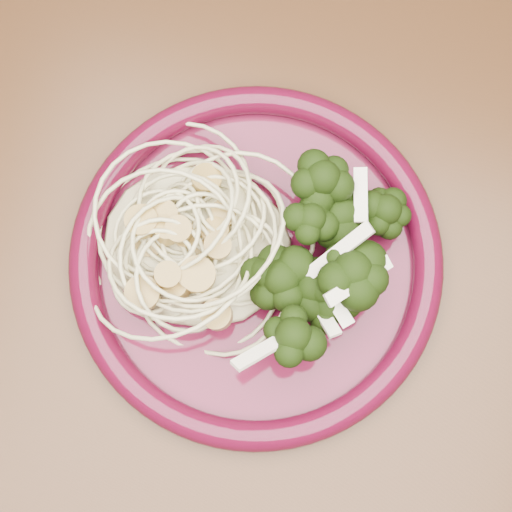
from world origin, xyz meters
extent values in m
plane|color=#522F1C|center=(0.00, 0.00, 0.00)|extent=(3.50, 3.50, 0.00)
cube|color=#472814|center=(0.00, 0.00, 0.73)|extent=(1.20, 0.80, 0.04)
cylinder|color=#4B0D21|center=(0.02, -0.04, 0.75)|extent=(0.28, 0.28, 0.01)
torus|color=#4B091E|center=(0.02, -0.04, 0.76)|extent=(0.29, 0.29, 0.02)
ellipsoid|color=beige|center=(-0.02, -0.04, 0.77)|extent=(0.15, 0.13, 0.03)
ellipsoid|color=black|center=(0.08, -0.04, 0.78)|extent=(0.10, 0.15, 0.05)
camera|label=1|loc=(0.06, -0.15, 1.26)|focal=50.00mm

